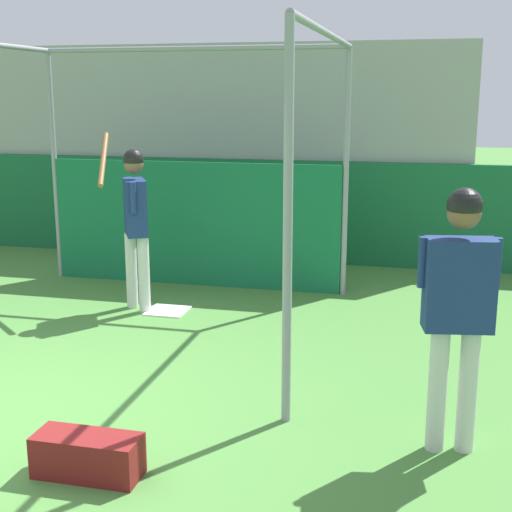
{
  "coord_description": "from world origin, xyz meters",
  "views": [
    {
      "loc": [
        3.19,
        -4.45,
        2.43
      ],
      "look_at": [
        1.73,
        1.59,
        1.01
      ],
      "focal_mm": 50.0,
      "sensor_mm": 36.0,
      "label": 1
    }
  ],
  "objects": [
    {
      "name": "player_batter",
      "position": [
        0.01,
        2.88,
        1.12
      ],
      "size": [
        0.76,
        0.75,
        1.99
      ],
      "rotation": [
        0.0,
        0.0,
        2.07
      ],
      "color": "silver",
      "rests_on": "ground"
    },
    {
      "name": "home_plate",
      "position": [
        0.37,
        2.88,
        0.01
      ],
      "size": [
        0.44,
        0.44,
        0.02
      ],
      "color": "white",
      "rests_on": "ground"
    },
    {
      "name": "outfield_wall",
      "position": [
        0.0,
        5.68,
        0.74
      ],
      "size": [
        24.0,
        0.12,
        1.49
      ],
      "color": "#196038",
      "rests_on": "ground"
    },
    {
      "name": "bleacher_section",
      "position": [
        -0.0,
        7.34,
        1.58
      ],
      "size": [
        7.6,
        3.2,
        3.17
      ],
      "color": "#9E9E99",
      "rests_on": "ground"
    },
    {
      "name": "player_waiting",
      "position": [
        3.44,
        0.3,
        1.12
      ],
      "size": [
        0.72,
        0.52,
        2.08
      ],
      "rotation": [
        0.0,
        0.0,
        0.17
      ],
      "color": "silver",
      "rests_on": "ground"
    },
    {
      "name": "batting_cage",
      "position": [
        0.31,
        3.52,
        1.27
      ],
      "size": [
        3.91,
        3.68,
        2.99
      ],
      "color": "gray",
      "rests_on": "ground"
    },
    {
      "name": "equipment_bag",
      "position": [
        1.13,
        -0.61,
        0.14
      ],
      "size": [
        0.7,
        0.28,
        0.28
      ],
      "color": "maroon",
      "rests_on": "ground"
    }
  ]
}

